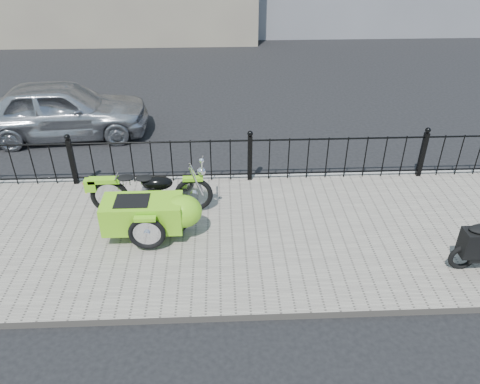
{
  "coord_description": "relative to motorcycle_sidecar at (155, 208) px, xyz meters",
  "views": [
    {
      "loc": [
        -0.56,
        -6.95,
        4.96
      ],
      "look_at": [
        -0.26,
        -0.1,
        0.68
      ],
      "focal_mm": 35.0,
      "sensor_mm": 36.0,
      "label": 1
    }
  ],
  "objects": [
    {
      "name": "spare_tire",
      "position": [
        0.35,
        -0.09,
        -0.17
      ],
      "size": [
        0.57,
        0.4,
        0.61
      ],
      "primitive_type": "torus",
      "rotation": [
        1.57,
        0.0,
        0.56
      ],
      "color": "black",
      "rests_on": "sidewalk"
    },
    {
      "name": "sidewalk",
      "position": [
        1.7,
        -0.09,
        -0.53
      ],
      "size": [
        30.0,
        3.8,
        0.12
      ],
      "primitive_type": "cube",
      "color": "gray",
      "rests_on": "ground"
    },
    {
      "name": "motorcycle_sidecar",
      "position": [
        0.0,
        0.0,
        0.0
      ],
      "size": [
        2.28,
        1.48,
        0.98
      ],
      "color": "black",
      "rests_on": "sidewalk"
    },
    {
      "name": "sedan_car",
      "position": [
        -2.68,
        4.25,
        0.1
      ],
      "size": [
        4.17,
        1.95,
        1.38
      ],
      "primitive_type": "imported",
      "rotation": [
        0.0,
        0.0,
        1.65
      ],
      "color": "#A4A5AA",
      "rests_on": "ground"
    },
    {
      "name": "curb",
      "position": [
        1.7,
        1.85,
        -0.53
      ],
      "size": [
        30.0,
        0.1,
        0.12
      ],
      "primitive_type": "cube",
      "color": "gray",
      "rests_on": "ground"
    },
    {
      "name": "ground",
      "position": [
        1.7,
        0.41,
        -0.59
      ],
      "size": [
        120.0,
        120.0,
        0.0
      ],
      "primitive_type": "plane",
      "color": "black",
      "rests_on": "ground"
    },
    {
      "name": "iron_fence",
      "position": [
        1.7,
        1.71,
        -0.01
      ],
      "size": [
        14.11,
        0.11,
        1.08
      ],
      "color": "black",
      "rests_on": "sidewalk"
    }
  ]
}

